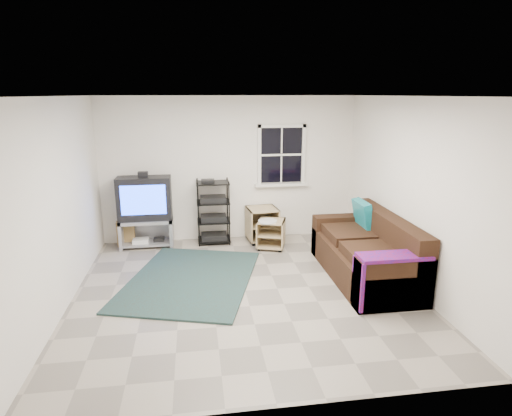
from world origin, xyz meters
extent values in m
plane|color=gray|center=(0.00, 0.00, 0.00)|extent=(4.60, 4.60, 0.00)
plane|color=white|center=(0.00, 0.00, 2.60)|extent=(4.60, 4.60, 0.00)
plane|color=white|center=(0.00, 2.30, 1.30)|extent=(4.60, 0.00, 4.60)
plane|color=white|center=(0.00, -2.30, 1.30)|extent=(4.60, 0.00, 4.60)
plane|color=white|center=(-2.30, 0.00, 1.30)|extent=(0.00, 4.60, 4.60)
plane|color=white|center=(2.30, 0.00, 1.30)|extent=(0.00, 4.60, 4.60)
cube|color=black|center=(0.95, 2.28, 1.55)|extent=(0.80, 0.01, 1.02)
cube|color=silver|center=(0.95, 2.26, 2.07)|extent=(0.88, 0.06, 0.06)
cube|color=silver|center=(0.95, 2.25, 1.00)|extent=(0.98, 0.14, 0.05)
cube|color=silver|center=(0.54, 2.26, 1.55)|extent=(0.06, 0.06, 1.10)
cube|color=silver|center=(1.36, 2.26, 1.55)|extent=(0.06, 0.06, 1.10)
cube|color=silver|center=(0.95, 2.27, 1.55)|extent=(0.78, 0.04, 0.04)
cube|color=#96969D|center=(-1.51, 2.04, 0.47)|extent=(0.91, 0.46, 0.05)
cube|color=#96969D|center=(-1.94, 2.04, 0.25)|extent=(0.05, 0.46, 0.50)
cube|color=#96969D|center=(-1.08, 2.04, 0.25)|extent=(0.05, 0.46, 0.50)
cube|color=#96969D|center=(-1.51, 2.04, 0.06)|extent=(0.80, 0.42, 0.04)
cube|color=#96969D|center=(-1.51, 2.25, 0.25)|extent=(0.91, 0.04, 0.50)
cube|color=silver|center=(-1.62, 2.01, 0.12)|extent=(0.27, 0.22, 0.07)
cube|color=black|center=(-1.31, 2.04, 0.11)|extent=(0.18, 0.16, 0.05)
cube|color=black|center=(-1.51, 2.04, 0.88)|extent=(0.91, 0.38, 0.75)
cube|color=#1E47FE|center=(-1.51, 1.84, 0.89)|extent=(0.75, 0.01, 0.51)
cube|color=black|center=(-1.51, 2.04, 1.30)|extent=(0.16, 0.12, 0.09)
cylinder|color=black|center=(-0.59, 1.88, 0.58)|extent=(0.02, 0.02, 1.16)
cylinder|color=black|center=(-0.05, 1.88, 0.58)|extent=(0.02, 0.02, 1.16)
cylinder|color=black|center=(-0.59, 2.26, 0.58)|extent=(0.02, 0.02, 1.16)
cylinder|color=black|center=(-0.05, 2.26, 0.58)|extent=(0.02, 0.02, 1.16)
cube|color=black|center=(-0.32, 2.07, 0.05)|extent=(0.58, 0.42, 0.02)
cube|color=black|center=(-0.32, 2.07, 0.11)|extent=(0.45, 0.34, 0.09)
cube|color=black|center=(-0.32, 2.07, 0.40)|extent=(0.58, 0.42, 0.02)
cube|color=black|center=(-0.32, 2.07, 0.46)|extent=(0.45, 0.34, 0.09)
cube|color=black|center=(-0.32, 2.07, 0.76)|extent=(0.58, 0.42, 0.02)
cube|color=black|center=(-0.32, 2.07, 0.81)|extent=(0.45, 0.34, 0.09)
cube|color=black|center=(-0.32, 2.07, 1.11)|extent=(0.58, 0.42, 0.02)
cube|color=tan|center=(0.55, 2.02, 0.61)|extent=(0.58, 0.58, 0.02)
cube|color=tan|center=(0.55, 2.02, 0.06)|extent=(0.58, 0.58, 0.02)
cube|color=tan|center=(0.30, 1.99, 0.34)|extent=(0.08, 0.53, 0.57)
cube|color=tan|center=(0.81, 2.04, 0.34)|extent=(0.08, 0.53, 0.57)
cube|color=tan|center=(0.53, 2.27, 0.34)|extent=(0.48, 0.08, 0.57)
cube|color=tan|center=(0.55, 2.02, 0.32)|extent=(0.53, 0.56, 0.02)
cylinder|color=black|center=(0.37, 1.78, 0.03)|extent=(0.05, 0.05, 0.05)
cylinder|color=black|center=(0.74, 2.25, 0.03)|extent=(0.05, 0.05, 0.05)
cube|color=tan|center=(0.65, 1.62, 0.50)|extent=(0.58, 0.58, 0.02)
cube|color=tan|center=(0.65, 1.62, 0.06)|extent=(0.58, 0.58, 0.02)
cube|color=tan|center=(0.44, 1.69, 0.28)|extent=(0.17, 0.44, 0.46)
cube|color=tan|center=(0.86, 1.55, 0.28)|extent=(0.17, 0.44, 0.46)
cube|color=tan|center=(0.72, 1.83, 0.28)|extent=(0.40, 0.15, 0.46)
cube|color=tan|center=(0.65, 1.62, 0.26)|extent=(0.53, 0.55, 0.02)
cylinder|color=black|center=(0.42, 1.51, 0.02)|extent=(0.05, 0.05, 0.05)
cylinder|color=black|center=(0.88, 1.74, 0.02)|extent=(0.05, 0.05, 0.05)
cylinder|color=silver|center=(0.58, 1.54, 0.52)|extent=(0.33, 0.33, 0.02)
cube|color=black|center=(1.78, 0.22, 0.23)|extent=(0.98, 2.17, 0.46)
cube|color=black|center=(2.14, 0.22, 0.69)|extent=(0.26, 2.17, 0.47)
cube|color=black|center=(1.78, 1.17, 0.34)|extent=(0.98, 0.26, 0.67)
cube|color=black|center=(1.78, -0.74, 0.34)|extent=(0.98, 0.26, 0.67)
cube|color=black|center=(1.69, -0.22, 0.53)|extent=(0.65, 0.78, 0.14)
cube|color=black|center=(1.69, 0.65, 0.53)|extent=(0.65, 0.78, 0.14)
cube|color=teal|center=(1.98, 0.81, 0.78)|extent=(0.22, 0.52, 0.45)
cube|color=#0D1497|center=(1.76, -0.74, 0.70)|extent=(0.90, 0.33, 0.04)
cube|color=#0D1497|center=(1.31, -0.74, 0.36)|extent=(0.04, 0.33, 0.63)
cube|color=black|center=(-0.75, 0.47, 0.01)|extent=(2.29, 2.72, 0.03)
cube|color=#9A7845|center=(-1.89, 2.15, 0.22)|extent=(0.32, 0.23, 0.44)
camera|label=1|loc=(-0.64, -5.36, 2.63)|focal=30.00mm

